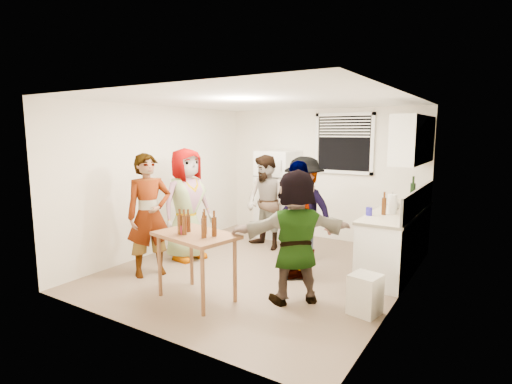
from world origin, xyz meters
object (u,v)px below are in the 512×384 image
Objects in this scene: trash_bin at (365,293)px; wine_bottle at (412,203)px; blue_cup at (369,216)px; guest_black at (297,276)px; guest_grey at (188,258)px; guest_orange at (294,301)px; guest_back_left at (266,248)px; red_cup at (181,234)px; guest_back_right at (303,260)px; kettle at (394,210)px; serving_table at (197,299)px; guest_stripe at (152,274)px; beer_bottle_table at (189,232)px; refrigerator at (278,194)px; beer_bottle_counter at (383,215)px.

wine_bottle is at bearing 90.51° from trash_bin.
guest_black is (-0.86, -0.50, -0.90)m from blue_cup.
guest_grey is 2.31m from guest_orange.
guest_back_left is 2.28m from guest_orange.
red_cup is at bearing -130.79° from blue_cup.
guest_back_right is (0.62, 2.16, -0.84)m from red_cup.
kettle reaches higher than serving_table.
trash_bin is at bearing -74.16° from blue_cup.
wine_bottle is at bearing -17.83° from guest_stripe.
kettle reaches higher than guest_back_right.
guest_grey is at bearing -57.59° from guest_orange.
trash_bin is (0.02, -2.56, -0.65)m from wine_bottle.
beer_bottle_table is at bearing -121.75° from wine_bottle.
kettle is 0.79m from wine_bottle.
guest_orange is at bearing -90.93° from guest_grey.
refrigerator is at bearing 101.09° from serving_table.
guest_grey is 1.90m from guest_black.
beer_bottle_counter is 2.75m from beer_bottle_table.
blue_cup is at bearing -32.12° from guest_stripe.
guest_back_right reaches higher than guest_stripe.
refrigerator reaches higher than guest_orange.
blue_cup is at bearing 50.19° from serving_table.
beer_bottle_counter is at bearing 49.84° from serving_table.
guest_back_right is (-1.42, 1.35, -0.25)m from trash_bin.
guest_stripe is 2.21m from guest_orange.
blue_cup reaches higher than guest_back_left.
kettle is at bearing -25.56° from guest_stripe.
refrigerator is at bearing 148.02° from kettle.
guest_grey is at bearing 135.49° from serving_table.
beer_bottle_table reaches higher than guest_grey.
kettle is at bearing -153.99° from guest_orange.
kettle is 1.89m from trash_bin.
guest_orange is at bearing -111.40° from blue_cup.
kettle is at bearing 93.95° from trash_bin.
serving_table is 0.85m from red_cup.
serving_table is 1.17m from guest_stripe.
trash_bin is 0.26× the size of guest_grey.
kettle reaches higher than guest_back_left.
beer_bottle_table is 0.12m from red_cup.
guest_back_left is (-1.96, 0.47, -0.90)m from blue_cup.
wine_bottle is 1.42m from blue_cup.
red_cup reaches higher than guest_back_left.
guest_black is at bearing -149.67° from blue_cup.
serving_table is 0.59× the size of guest_back_right.
refrigerator is 2.50m from wine_bottle.
guest_back_right is (1.10, -1.14, -0.85)m from refrigerator.
guest_grey is at bearing 129.45° from red_cup.
beer_bottle_counter is at bearing 97.35° from trash_bin.
serving_table is at bearing -130.16° from beer_bottle_counter.
beer_bottle_table reaches higher than trash_bin.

